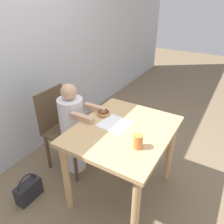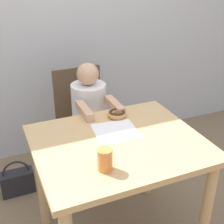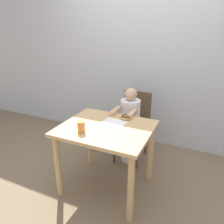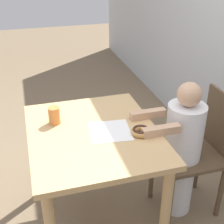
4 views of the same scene
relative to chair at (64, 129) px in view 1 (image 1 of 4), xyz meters
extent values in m
plane|color=#7A664C|center=(-0.04, -0.72, -0.46)|extent=(12.00, 12.00, 0.00)
cube|color=silver|center=(-0.04, 0.54, 0.79)|extent=(8.00, 0.05, 2.50)
cube|color=tan|center=(-0.04, -0.72, 0.26)|extent=(0.91, 0.76, 0.03)
cylinder|color=tan|center=(-0.43, -1.04, -0.11)|extent=(0.06, 0.06, 0.71)
cylinder|color=tan|center=(0.35, -1.04, -0.11)|extent=(0.06, 0.06, 0.71)
cylinder|color=tan|center=(-0.43, -0.40, -0.11)|extent=(0.06, 0.06, 0.71)
cylinder|color=tan|center=(0.35, -0.40, -0.11)|extent=(0.06, 0.06, 0.71)
cube|color=brown|center=(0.00, -0.07, -0.01)|extent=(0.38, 0.45, 0.03)
cube|color=brown|center=(0.00, 0.15, 0.21)|extent=(0.38, 0.02, 0.42)
cylinder|color=brown|center=(-0.16, -0.26, -0.24)|extent=(0.04, 0.04, 0.44)
cylinder|color=brown|center=(0.16, -0.26, -0.24)|extent=(0.04, 0.04, 0.44)
cylinder|color=brown|center=(-0.16, 0.13, -0.24)|extent=(0.04, 0.04, 0.44)
cylinder|color=brown|center=(0.16, 0.13, -0.24)|extent=(0.04, 0.04, 0.44)
cylinder|color=white|center=(0.00, -0.12, -0.23)|extent=(0.21, 0.21, 0.46)
cylinder|color=white|center=(0.00, -0.12, 0.19)|extent=(0.24, 0.24, 0.38)
sphere|color=tan|center=(0.00, -0.12, 0.46)|extent=(0.15, 0.15, 0.15)
cube|color=tan|center=(-0.10, -0.34, 0.30)|extent=(0.05, 0.23, 0.05)
cube|color=tan|center=(0.10, -0.34, 0.30)|extent=(0.05, 0.23, 0.05)
torus|color=tan|center=(0.07, -0.46, 0.30)|extent=(0.12, 0.12, 0.03)
torus|color=#381E14|center=(0.07, -0.46, 0.31)|extent=(0.10, 0.10, 0.02)
cube|color=white|center=(-0.01, -0.62, 0.28)|extent=(0.27, 0.27, 0.00)
cube|color=#232328|center=(-0.56, -0.01, -0.37)|extent=(0.25, 0.11, 0.18)
torus|color=#232328|center=(-0.56, -0.01, -0.28)|extent=(0.20, 0.02, 0.20)
cylinder|color=orange|center=(-0.20, -0.92, 0.33)|extent=(0.07, 0.07, 0.11)
camera|label=1|loc=(-1.38, -1.41, 1.28)|focal=35.00mm
camera|label=2|loc=(-0.64, -2.03, 1.17)|focal=50.00mm
camera|label=3|loc=(0.85, -2.50, 1.22)|focal=35.00mm
camera|label=4|loc=(1.51, -1.05, 1.26)|focal=50.00mm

